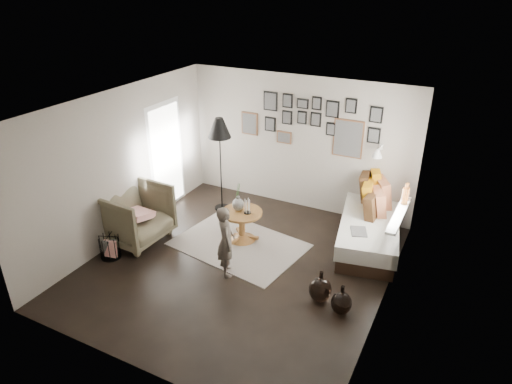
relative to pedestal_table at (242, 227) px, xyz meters
The scene contains 23 objects.
ground 0.81m from the pedestal_table, 65.14° to the right, with size 4.80×4.80×0.00m, color black.
wall_back 2.02m from the pedestal_table, 79.17° to the left, with size 4.50×4.50×0.00m, color #9D9489.
wall_front 3.29m from the pedestal_table, 84.02° to the right, with size 4.50×4.50×0.00m, color #9D9489.
wall_left 2.30m from the pedestal_table, 159.99° to the right, with size 4.80×4.80×0.00m, color #9D9489.
wall_right 2.87m from the pedestal_table, 15.23° to the right, with size 4.80×4.80×0.00m, color #9D9489.
ceiling 2.47m from the pedestal_table, 65.14° to the right, with size 4.80×4.80×0.00m, color white.
door_left 2.13m from the pedestal_table, 165.36° to the left, with size 0.00×2.14×2.14m.
window_right 2.67m from the pedestal_table, 14.36° to the left, with size 0.15×1.32×1.30m.
gallery_wall 2.33m from the pedestal_table, 69.99° to the left, with size 2.74×0.03×1.08m.
wall_sconce 2.65m from the pedestal_table, 37.39° to the left, with size 0.18×0.36×0.16m.
rug 0.31m from the pedestal_table, 80.38° to the right, with size 2.12×1.49×0.01m, color beige.
pedestal_table is the anchor object (origin of this frame).
vase 0.46m from the pedestal_table, 165.96° to the left, with size 0.20×0.20×0.51m.
candles 0.44m from the pedestal_table, ahead, with size 0.12×0.12×0.26m.
daybed 2.24m from the pedestal_table, 26.65° to the left, with size 1.33×2.34×1.08m.
magazine_on_daybed 1.99m from the pedestal_table, 10.08° to the left, with size 0.24×0.33×0.02m, color black.
armchair 1.88m from the pedestal_table, 153.95° to the right, with size 1.05×1.08×0.98m, color brown.
armchair_cushion 1.83m from the pedestal_table, 154.95° to the right, with size 0.44×0.44×0.11m, color white.
floor_lamp 1.84m from the pedestal_table, 137.12° to the left, with size 0.43×0.43×1.86m.
magazine_basket 2.22m from the pedestal_table, 138.91° to the right, with size 0.41×0.41×0.39m.
demijohn_large 2.01m from the pedestal_table, 28.02° to the right, with size 0.33×0.33×0.49m.
demijohn_small 2.38m from the pedestal_table, 26.61° to the right, with size 0.29×0.29×0.45m.
child 1.05m from the pedestal_table, 75.29° to the right, with size 0.42×0.28×1.15m, color #554B43.
Camera 1 is at (3.00, -5.31, 4.26)m, focal length 32.00 mm.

